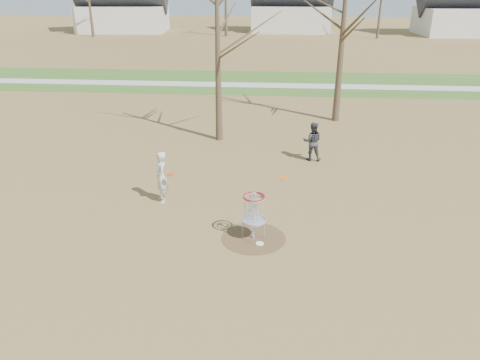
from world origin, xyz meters
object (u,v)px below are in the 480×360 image
at_px(player_standing, 161,177).
at_px(player_throwing, 312,141).
at_px(disc_grounded, 260,244).
at_px(disc_golf_basket, 254,209).

relative_size(player_standing, player_throwing, 1.09).
bearing_deg(disc_grounded, player_throwing, 74.92).
height_order(player_standing, disc_grounded, player_standing).
xyz_separation_m(player_standing, player_throwing, (5.02, 4.16, -0.07)).
bearing_deg(disc_golf_basket, player_standing, 145.50).
height_order(player_standing, player_throwing, player_standing).
relative_size(player_throwing, disc_grounded, 6.99).
bearing_deg(disc_grounded, disc_golf_basket, 121.34).
bearing_deg(player_throwing, disc_golf_basket, 73.94).
bearing_deg(disc_golf_basket, player_throwing, 72.64).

